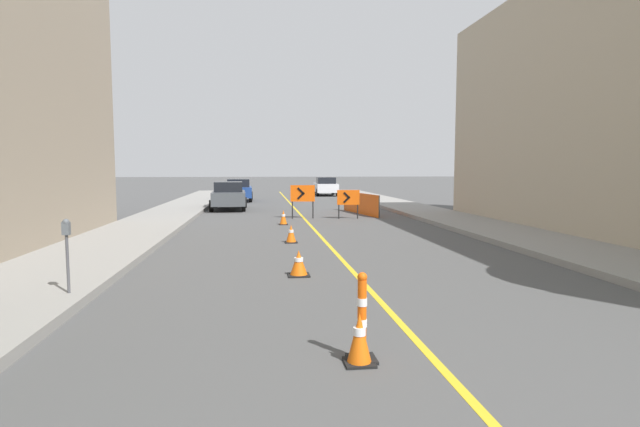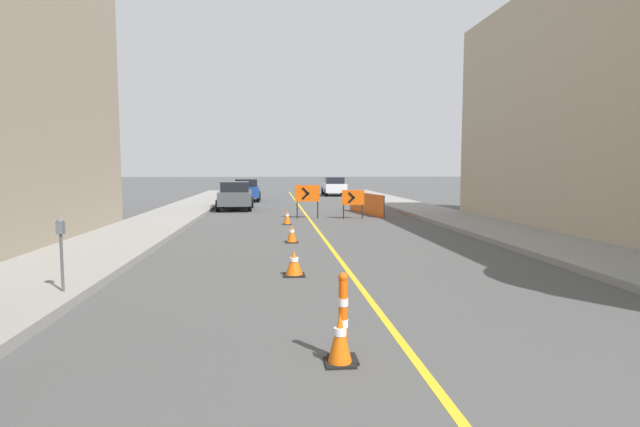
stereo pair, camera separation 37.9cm
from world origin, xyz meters
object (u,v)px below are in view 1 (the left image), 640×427
object	(u,v)px
traffic_cone_fifth	(283,217)
parking_meter_near_curb	(67,241)
parked_car_curb_far	(326,186)
parked_car_curb_near	(229,196)
delineator_post_front	(362,323)
traffic_cone_third	(299,263)
traffic_cone_fourth	(291,234)
arrow_barricade_secondary	(348,199)
arrow_barricade_primary	(303,195)
traffic_cone_second	(359,339)
parked_car_curb_mid	(239,190)

from	to	relation	value
traffic_cone_fifth	parking_meter_near_curb	xyz separation A→B (m)	(-4.28, -11.69, 0.78)
traffic_cone_fifth	parked_car_curb_far	bearing A→B (deg)	77.96
parked_car_curb_near	delineator_post_front	bearing A→B (deg)	-85.11
traffic_cone_third	delineator_post_front	size ratio (longest dim) A/B	0.52
parking_meter_near_curb	delineator_post_front	bearing A→B (deg)	-35.29
traffic_cone_third	traffic_cone_fifth	bearing A→B (deg)	89.08
traffic_cone_third	traffic_cone_fourth	bearing A→B (deg)	88.26
traffic_cone_fourth	arrow_barricade_secondary	xyz separation A→B (m)	(3.13, 7.22, 0.66)
traffic_cone_fourth	arrow_barricade_primary	size ratio (longest dim) A/B	0.37
traffic_cone_fifth	arrow_barricade_secondary	xyz separation A→B (m)	(3.11, 2.12, 0.64)
arrow_barricade_secondary	arrow_barricade_primary	bearing A→B (deg)	172.85
parked_car_curb_near	traffic_cone_second	bearing A→B (deg)	-85.26
parked_car_curb_far	arrow_barricade_primary	bearing A→B (deg)	-99.26
traffic_cone_fourth	parked_car_curb_mid	distance (m)	20.76
traffic_cone_fifth	parked_car_curb_near	world-z (taller)	parked_car_curb_near
traffic_cone_second	parked_car_curb_near	world-z (taller)	parked_car_curb_near
delineator_post_front	parked_car_curb_far	bearing A→B (deg)	83.01
arrow_barricade_primary	traffic_cone_second	bearing A→B (deg)	-89.57
delineator_post_front	traffic_cone_second	bearing A→B (deg)	-117.66
arrow_barricade_primary	parked_car_curb_mid	distance (m)	13.47
traffic_cone_third	arrow_barricade_secondary	world-z (taller)	arrow_barricade_secondary
delineator_post_front	arrow_barricade_primary	distance (m)	17.38
traffic_cone_fourth	parked_car_curb_mid	size ratio (longest dim) A/B	0.13
traffic_cone_third	arrow_barricade_secondary	distance (m)	12.56
traffic_cone_second	traffic_cone_fifth	bearing A→B (deg)	90.63
arrow_barricade_primary	parking_meter_near_curb	bearing A→B (deg)	-107.27
traffic_cone_fifth	delineator_post_front	distance (m)	14.87
arrow_barricade_primary	arrow_barricade_secondary	size ratio (longest dim) A/B	1.16
traffic_cone_fourth	arrow_barricade_primary	world-z (taller)	arrow_barricade_primary
delineator_post_front	traffic_cone_fourth	bearing A→B (deg)	91.32
arrow_barricade_primary	traffic_cone_fourth	bearing A→B (deg)	-94.51
arrow_barricade_secondary	parking_meter_near_curb	size ratio (longest dim) A/B	1.04
arrow_barricade_secondary	parked_car_curb_far	distance (m)	20.36
traffic_cone_third	parked_car_curb_near	distance (m)	18.13
delineator_post_front	parked_car_curb_far	distance (m)	37.56
traffic_cone_second	arrow_barricade_secondary	xyz separation A→B (m)	(2.95, 17.08, 0.63)
traffic_cone_fourth	parked_car_curb_near	bearing A→B (deg)	101.60
traffic_cone_third	arrow_barricade_primary	xyz separation A→B (m)	(1.18, 12.47, 0.84)
traffic_cone_second	parking_meter_near_curb	bearing A→B (deg)	143.63
arrow_barricade_secondary	parked_car_curb_far	size ratio (longest dim) A/B	0.31
traffic_cone_fifth	parked_car_curb_mid	world-z (taller)	parked_car_curb_mid
traffic_cone_second	parking_meter_near_curb	xyz separation A→B (m)	(-4.44, 3.27, 0.78)
traffic_cone_second	delineator_post_front	world-z (taller)	delineator_post_front
arrow_barricade_primary	traffic_cone_fifth	bearing A→B (deg)	-109.12
traffic_cone_fifth	arrow_barricade_primary	size ratio (longest dim) A/B	0.39
parked_car_curb_near	parked_car_curb_mid	bearing A→B (deg)	85.64
traffic_cone_second	traffic_cone_fifth	world-z (taller)	traffic_cone_second
traffic_cone_fifth	arrow_barricade_primary	distance (m)	2.81
traffic_cone_fourth	delineator_post_front	world-z (taller)	delineator_post_front
traffic_cone_fifth	parked_car_curb_far	world-z (taller)	parked_car_curb_far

